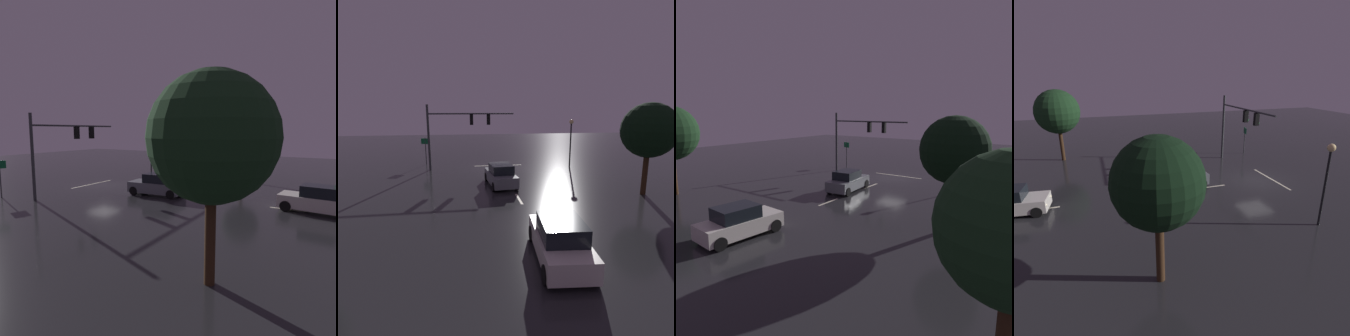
# 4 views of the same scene
# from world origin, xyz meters

# --- Properties ---
(ground_plane) EXTENTS (80.00, 80.00, 0.00)m
(ground_plane) POSITION_xyz_m (0.00, 0.00, 0.00)
(ground_plane) COLOR #232326
(traffic_signal_assembly) EXTENTS (8.36, 0.47, 6.28)m
(traffic_signal_assembly) POSITION_xyz_m (4.09, -0.19, 4.27)
(traffic_signal_assembly) COLOR #383A3D
(traffic_signal_assembly) RESTS_ON ground_plane
(lane_dash_far) EXTENTS (0.16, 2.20, 0.01)m
(lane_dash_far) POSITION_xyz_m (0.00, 4.00, 0.00)
(lane_dash_far) COLOR beige
(lane_dash_far) RESTS_ON ground_plane
(lane_dash_mid) EXTENTS (0.16, 2.20, 0.01)m
(lane_dash_mid) POSITION_xyz_m (0.00, 10.00, 0.00)
(lane_dash_mid) COLOR beige
(lane_dash_mid) RESTS_ON ground_plane
(lane_dash_near) EXTENTS (0.16, 2.20, 0.01)m
(lane_dash_near) POSITION_xyz_m (0.00, 16.00, 0.00)
(lane_dash_near) COLOR beige
(lane_dash_near) RESTS_ON ground_plane
(stop_bar) EXTENTS (5.00, 0.16, 0.01)m
(stop_bar) POSITION_xyz_m (0.00, -1.38, 0.00)
(stop_bar) COLOR beige
(stop_bar) RESTS_ON ground_plane
(car_approaching) EXTENTS (2.25, 4.49, 1.70)m
(car_approaching) POSITION_xyz_m (0.75, 6.44, 0.80)
(car_approaching) COLOR slate
(car_approaching) RESTS_ON ground_plane
(street_lamp_left_kerb) EXTENTS (0.44, 0.44, 4.84)m
(street_lamp_left_kerb) POSITION_xyz_m (-7.21, 0.46, 3.41)
(street_lamp_left_kerb) COLOR black
(street_lamp_left_kerb) RESTS_ON ground_plane
(route_sign) EXTENTS (0.88, 0.31, 2.85)m
(route_sign) POSITION_xyz_m (7.59, -3.17, 2.06)
(route_sign) COLOR #383A3D
(route_sign) RESTS_ON ground_plane
(tree_left_near) EXTENTS (3.69, 3.69, 6.29)m
(tree_left_near) POSITION_xyz_m (-8.77, 10.26, 4.42)
(tree_left_near) COLOR #382314
(tree_left_near) RESTS_ON ground_plane
(tree_right_near) EXTENTS (4.18, 4.18, 6.91)m
(tree_right_near) POSITION_xyz_m (11.13, 15.29, 4.80)
(tree_right_near) COLOR #382314
(tree_right_near) RESTS_ON ground_plane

